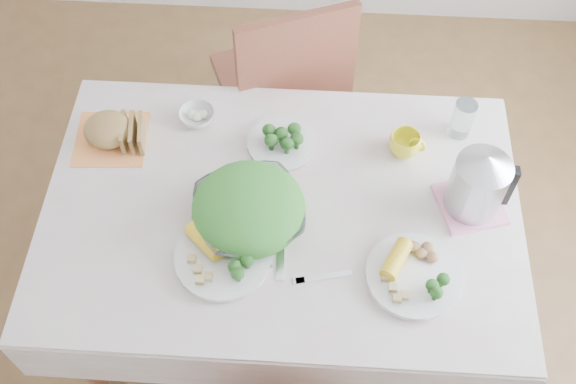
# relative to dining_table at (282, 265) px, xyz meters

# --- Properties ---
(floor) EXTENTS (3.60, 3.60, 0.00)m
(floor) POSITION_rel_dining_table_xyz_m (0.00, 0.00, -0.38)
(floor) COLOR brown
(floor) RESTS_ON ground
(dining_table) EXTENTS (1.40, 0.90, 0.75)m
(dining_table) POSITION_rel_dining_table_xyz_m (0.00, 0.00, 0.00)
(dining_table) COLOR brown
(dining_table) RESTS_ON floor
(tablecloth) EXTENTS (1.50, 1.00, 0.01)m
(tablecloth) POSITION_rel_dining_table_xyz_m (0.00, 0.00, 0.38)
(tablecloth) COLOR beige
(tablecloth) RESTS_ON dining_table
(chair_far) EXTENTS (0.61, 0.61, 1.03)m
(chair_far) POSITION_rel_dining_table_xyz_m (-0.06, 0.77, 0.09)
(chair_far) COLOR brown
(chair_far) RESTS_ON floor
(salad_bowl) EXTENTS (0.42, 0.42, 0.08)m
(salad_bowl) POSITION_rel_dining_table_xyz_m (-0.09, -0.05, 0.43)
(salad_bowl) COLOR white
(salad_bowl) RESTS_ON tablecloth
(dinner_plate_left) EXTENTS (0.39, 0.39, 0.02)m
(dinner_plate_left) POSITION_rel_dining_table_xyz_m (-0.16, -0.20, 0.40)
(dinner_plate_left) COLOR white
(dinner_plate_left) RESTS_ON tablecloth
(dinner_plate_right) EXTENTS (0.40, 0.40, 0.02)m
(dinner_plate_right) POSITION_rel_dining_table_xyz_m (0.40, -0.22, 0.40)
(dinner_plate_right) COLOR white
(dinner_plate_right) RESTS_ON tablecloth
(broccoli_plate) EXTENTS (0.29, 0.29, 0.02)m
(broccoli_plate) POSITION_rel_dining_table_xyz_m (-0.02, 0.24, 0.40)
(broccoli_plate) COLOR beige
(broccoli_plate) RESTS_ON tablecloth
(napkin) EXTENTS (0.25, 0.25, 0.00)m
(napkin) POSITION_rel_dining_table_xyz_m (-0.59, 0.24, 0.39)
(napkin) COLOR #FF954A
(napkin) RESTS_ON tablecloth
(bread_loaf) EXTENTS (0.17, 0.16, 0.10)m
(bread_loaf) POSITION_rel_dining_table_xyz_m (-0.59, 0.24, 0.45)
(bread_loaf) COLOR olive
(bread_loaf) RESTS_ON napkin
(fruit_bowl) EXTENTS (0.14, 0.14, 0.04)m
(fruit_bowl) POSITION_rel_dining_table_xyz_m (-0.31, 0.34, 0.41)
(fruit_bowl) COLOR white
(fruit_bowl) RESTS_ON tablecloth
(yellow_mug) EXTENTS (0.14, 0.14, 0.08)m
(yellow_mug) POSITION_rel_dining_table_xyz_m (0.39, 0.24, 0.43)
(yellow_mug) COLOR yellow
(yellow_mug) RESTS_ON tablecloth
(glass_tumbler) EXTENTS (0.08, 0.08, 0.14)m
(glass_tumbler) POSITION_rel_dining_table_xyz_m (0.58, 0.34, 0.45)
(glass_tumbler) COLOR white
(glass_tumbler) RESTS_ON tablecloth
(pink_tray) EXTENTS (0.24, 0.24, 0.02)m
(pink_tray) POSITION_rel_dining_table_xyz_m (0.59, 0.04, 0.40)
(pink_tray) COLOR pink
(pink_tray) RESTS_ON tablecloth
(electric_kettle) EXTENTS (0.17, 0.17, 0.24)m
(electric_kettle) POSITION_rel_dining_table_xyz_m (0.59, 0.04, 0.51)
(electric_kettle) COLOR #B2B5BA
(electric_kettle) RESTS_ON pink_tray
(fork_left) EXTENTS (0.13, 0.19, 0.00)m
(fork_left) POSITION_rel_dining_table_xyz_m (-0.08, -0.13, 0.39)
(fork_left) COLOR silver
(fork_left) RESTS_ON tablecloth
(fork_right) EXTENTS (0.03, 0.21, 0.00)m
(fork_right) POSITION_rel_dining_table_xyz_m (0.01, -0.15, 0.39)
(fork_right) COLOR silver
(fork_right) RESTS_ON tablecloth
(knife) EXTENTS (0.17, 0.06, 0.00)m
(knife) POSITION_rel_dining_table_xyz_m (0.14, -0.23, 0.39)
(knife) COLOR silver
(knife) RESTS_ON tablecloth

